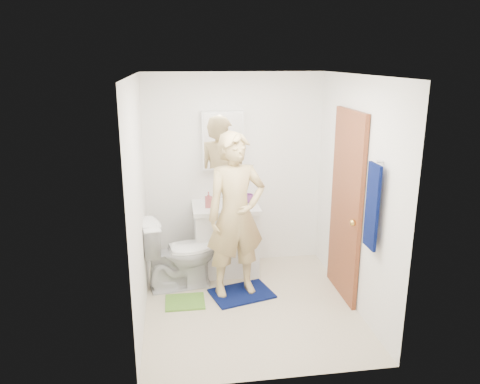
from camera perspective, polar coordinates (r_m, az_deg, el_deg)
name	(u,v)px	position (r m, az deg, el deg)	size (l,w,h in m)	color
floor	(250,307)	(5.16, 1.20, -13.79)	(2.20, 2.40, 0.02)	beige
ceiling	(251,74)	(4.47, 1.39, 14.19)	(2.20, 2.40, 0.02)	white
wall_back	(234,171)	(5.83, -0.69, 2.61)	(2.20, 0.02, 2.40)	white
wall_front	(277,245)	(3.55, 4.55, -6.43)	(2.20, 0.02, 2.40)	white
wall_left	(137,203)	(4.63, -12.40, -1.37)	(0.02, 2.40, 2.40)	white
wall_right	(356,194)	(4.97, 14.00, -0.25)	(0.02, 2.40, 2.40)	white
vanity_cabinet	(226,240)	(5.77, -1.75, -5.87)	(0.75, 0.55, 0.80)	white
countertop	(225,207)	(5.63, -1.79, -1.85)	(0.79, 0.59, 0.05)	white
sink_basin	(225,206)	(5.62, -1.79, -1.71)	(0.40, 0.40, 0.03)	white
faucet	(224,196)	(5.78, -2.00, -0.50)	(0.03, 0.03, 0.12)	silver
medicine_cabinet	(223,140)	(5.66, -2.12, 6.33)	(0.50, 0.12, 0.70)	white
mirror_panel	(223,141)	(5.60, -2.05, 6.23)	(0.46, 0.01, 0.66)	white
door	(346,206)	(5.14, 12.79, -1.68)	(0.05, 0.80, 2.05)	brown
door_knob	(353,223)	(4.87, 13.62, -3.67)	(0.07, 0.07, 0.07)	gold
towel	(372,207)	(4.43, 15.82, -1.72)	(0.03, 0.24, 0.80)	#07124A
towel_hook	(380,161)	(4.34, 16.73, 3.59)	(0.02, 0.02, 0.06)	silver
toilet	(179,253)	(5.41, -7.43, -7.37)	(0.47, 0.82, 0.83)	white
bath_mat	(242,294)	(5.36, 0.20, -12.27)	(0.66, 0.47, 0.02)	#07124A
green_rug	(185,302)	(5.23, -6.72, -13.16)	(0.42, 0.36, 0.02)	#609B33
soap_dispenser	(209,200)	(5.53, -3.86, -0.93)	(0.08, 0.09, 0.19)	#B85559
toothbrush_cup	(248,198)	(5.71, 1.03, -0.77)	(0.13, 0.13, 0.10)	#853F8B
man	(236,215)	(5.03, -0.51, -2.86)	(0.66, 0.43, 1.81)	tan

